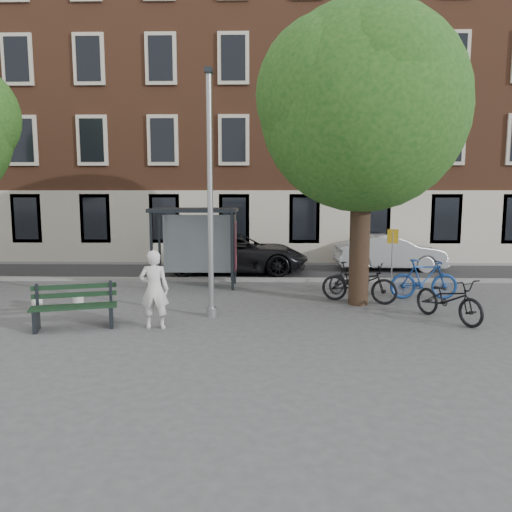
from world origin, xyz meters
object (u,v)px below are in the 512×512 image
at_px(bike_a, 359,283).
at_px(notice_sign, 392,246).
at_px(bike_c, 449,299).
at_px(car_silver, 390,253).
at_px(car_dark, 237,253).
at_px(bike_b, 424,279).
at_px(bus_shelter, 206,229).
at_px(bench, 74,309).
at_px(lamppost, 210,207).
at_px(bike_d, 350,277).
at_px(painter, 154,289).

height_order(bike_a, notice_sign, notice_sign).
relative_size(bike_c, car_silver, 0.48).
height_order(car_dark, notice_sign, notice_sign).
bearing_deg(car_silver, notice_sign, 165.45).
height_order(bike_b, car_dark, car_dark).
xyz_separation_m(bike_b, car_dark, (-5.82, 4.67, 0.17)).
xyz_separation_m(bus_shelter, bench, (-2.48, -5.22, -1.46)).
relative_size(car_silver, notice_sign, 2.18).
height_order(lamppost, notice_sign, lamppost).
height_order(bike_b, bike_d, bike_b).
bearing_deg(car_silver, bike_c, 174.96).
relative_size(bench, car_dark, 0.37).
bearing_deg(bench, bus_shelter, 48.21).
xyz_separation_m(bus_shelter, car_dark, (0.84, 2.78, -1.15)).
xyz_separation_m(lamppost, bike_b, (6.06, 2.21, -2.19)).
relative_size(bike_b, bike_c, 0.95).
bearing_deg(bench, bike_d, 14.30).
bearing_deg(bike_a, bike_d, 23.57).
relative_size(lamppost, bike_b, 3.08).
xyz_separation_m(lamppost, bench, (-3.09, -1.12, -2.33)).
distance_m(painter, bench, 1.95).
bearing_deg(bus_shelter, bike_a, -26.91).
relative_size(lamppost, bike_c, 2.93).
bearing_deg(car_silver, car_dark, 95.24).
bearing_deg(bike_d, notice_sign, -111.40).
relative_size(painter, bike_c, 0.88).
bearing_deg(bike_b, bus_shelter, 74.53).
xyz_separation_m(bike_b, bike_d, (-2.03, 0.89, -0.09)).
xyz_separation_m(bench, notice_sign, (8.48, 4.48, 1.00)).
height_order(bench, notice_sign, notice_sign).
xyz_separation_m(bus_shelter, notice_sign, (5.99, -0.74, -0.46)).
bearing_deg(bike_a, bus_shelter, 85.12).
bearing_deg(bike_c, bike_a, 104.81).
bearing_deg(bike_d, bike_a, 149.18).
distance_m(bike_a, car_dark, 6.42).
height_order(bus_shelter, bike_b, bus_shelter).
bearing_deg(bike_c, bus_shelter, 118.48).
height_order(bike_c, car_dark, car_dark).
height_order(car_dark, car_silver, car_dark).
xyz_separation_m(bench, bike_a, (7.15, 2.85, 0.12)).
xyz_separation_m(lamppost, bike_a, (4.06, 1.74, -2.21)).
xyz_separation_m(bike_b, notice_sign, (-0.67, 1.15, 0.86)).
relative_size(bike_b, car_silver, 0.46).
relative_size(bus_shelter, bench, 1.41).
distance_m(lamppost, notice_sign, 6.49).
height_order(painter, car_dark, painter).
distance_m(bike_b, car_dark, 7.47).
distance_m(bike_a, bike_b, 2.05).
distance_m(lamppost, car_silver, 10.14).
distance_m(painter, notice_sign, 7.98).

